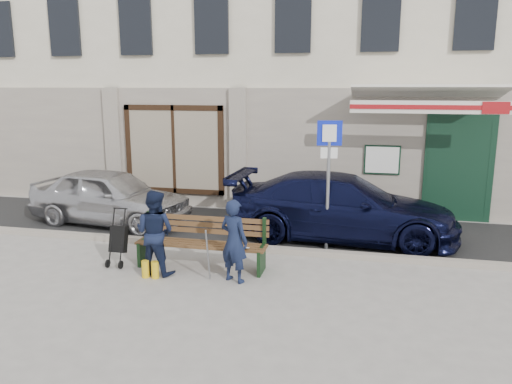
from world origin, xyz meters
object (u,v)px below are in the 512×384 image
(man, at_px, (234,241))
(parking_sign, at_px, (329,165))
(car_navy, at_px, (342,207))
(woman, at_px, (155,232))
(stroller, at_px, (118,240))
(bench, at_px, (199,243))
(car_silver, at_px, (110,196))

(man, bearing_deg, parking_sign, -103.07)
(car_navy, distance_m, parking_sign, 1.35)
(man, distance_m, woman, 1.45)
(car_navy, xyz_separation_m, stroller, (-3.94, -2.53, -0.24))
(car_navy, bearing_deg, parking_sign, 165.80)
(man, relative_size, woman, 0.95)
(bench, height_order, woman, woman)
(parking_sign, relative_size, man, 1.82)
(car_navy, bearing_deg, stroller, 125.24)
(man, bearing_deg, car_navy, -98.38)
(bench, bearing_deg, parking_sign, 34.72)
(car_navy, distance_m, stroller, 4.69)
(car_navy, height_order, woman, woman)
(man, xyz_separation_m, stroller, (-2.30, 0.31, -0.25))
(car_navy, height_order, stroller, car_navy)
(car_silver, xyz_separation_m, man, (3.84, -2.84, 0.05))
(car_silver, bearing_deg, parking_sign, -91.19)
(woman, bearing_deg, bench, -137.56)
(car_silver, distance_m, woman, 3.67)
(parking_sign, height_order, stroller, parking_sign)
(woman, xyz_separation_m, stroller, (-0.85, 0.25, -0.28))
(car_silver, distance_m, parking_sign, 5.40)
(parking_sign, distance_m, stroller, 4.25)
(woman, relative_size, stroller, 1.43)
(car_silver, height_order, man, man)
(man, bearing_deg, bench, -10.30)
(bench, height_order, man, man)
(car_silver, bearing_deg, stroller, -140.82)
(car_silver, xyz_separation_m, stroller, (1.54, -2.53, -0.20))
(stroller, bearing_deg, man, -6.99)
(man, bearing_deg, car_silver, -14.95)
(car_silver, height_order, parking_sign, parking_sign)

